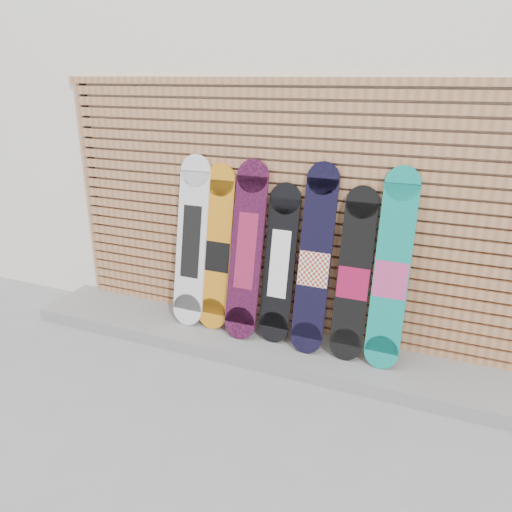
% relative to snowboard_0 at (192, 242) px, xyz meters
% --- Properties ---
extents(ground, '(80.00, 80.00, 0.00)m').
position_rel_snowboard_0_xyz_m(ground, '(0.94, -0.78, -0.89)').
color(ground, gray).
rests_on(ground, ground).
extents(building, '(12.00, 5.00, 3.60)m').
position_rel_snowboard_0_xyz_m(building, '(1.44, 2.72, 0.91)').
color(building, white).
rests_on(building, ground).
extents(concrete_step, '(4.60, 0.70, 0.12)m').
position_rel_snowboard_0_xyz_m(concrete_step, '(0.79, -0.10, -0.83)').
color(concrete_step, gray).
rests_on(concrete_step, ground).
extents(slat_wall, '(4.26, 0.08, 2.29)m').
position_rel_snowboard_0_xyz_m(slat_wall, '(0.79, 0.19, 0.32)').
color(slat_wall, '#A86D46').
rests_on(slat_wall, ground).
extents(snowboard_0, '(0.30, 0.34, 1.54)m').
position_rel_snowboard_0_xyz_m(snowboard_0, '(0.00, 0.00, 0.00)').
color(snowboard_0, silver).
rests_on(snowboard_0, concrete_step).
extents(snowboard_1, '(0.29, 0.31, 1.47)m').
position_rel_snowboard_0_xyz_m(snowboard_1, '(0.24, 0.01, -0.04)').
color(snowboard_1, orange).
rests_on(snowboard_1, concrete_step).
extents(snowboard_2, '(0.29, 0.39, 1.53)m').
position_rel_snowboard_0_xyz_m(snowboard_2, '(0.56, -0.03, -0.00)').
color(snowboard_2, black).
rests_on(snowboard_2, concrete_step).
extents(snowboard_3, '(0.27, 0.32, 1.36)m').
position_rel_snowboard_0_xyz_m(snowboard_3, '(0.85, 0.01, -0.09)').
color(snowboard_3, black).
rests_on(snowboard_3, concrete_step).
extents(snowboard_4, '(0.27, 0.39, 1.55)m').
position_rel_snowboard_0_xyz_m(snowboard_4, '(1.17, -0.03, -0.01)').
color(snowboard_4, black).
rests_on(snowboard_4, concrete_step).
extents(snowboard_5, '(0.27, 0.36, 1.38)m').
position_rel_snowboard_0_xyz_m(snowboard_5, '(1.49, -0.02, -0.09)').
color(snowboard_5, black).
rests_on(snowboard_5, concrete_step).
extents(snowboard_6, '(0.27, 0.37, 1.56)m').
position_rel_snowboard_0_xyz_m(snowboard_6, '(1.78, -0.02, -0.00)').
color(snowboard_6, '#0E8778').
rests_on(snowboard_6, concrete_step).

